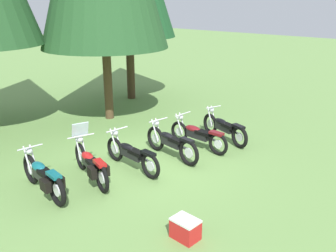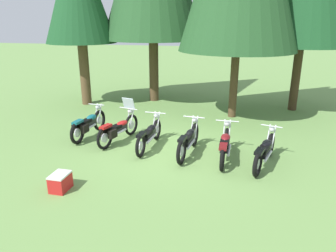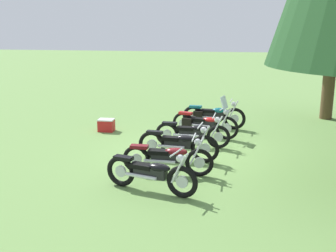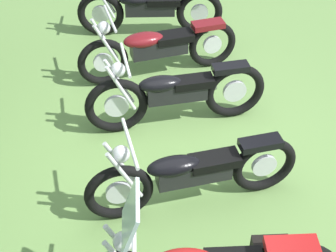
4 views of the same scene
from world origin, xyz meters
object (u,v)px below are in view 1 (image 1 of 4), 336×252
(motorcycle_5, at_px, (224,128))
(picnic_cooler, at_px, (185,229))
(motorcycle_0, at_px, (43,176))
(motorcycle_3, at_px, (171,143))
(motorcycle_2, at_px, (131,154))
(motorcycle_1, at_px, (91,163))
(motorcycle_4, at_px, (198,135))

(motorcycle_5, distance_m, picnic_cooler, 5.50)
(motorcycle_0, height_order, picnic_cooler, motorcycle_0)
(motorcycle_3, bearing_deg, motorcycle_2, 85.01)
(motorcycle_2, bearing_deg, motorcycle_3, -97.73)
(motorcycle_1, relative_size, motorcycle_4, 0.97)
(motorcycle_5, bearing_deg, motorcycle_2, 96.99)
(motorcycle_1, relative_size, motorcycle_3, 0.98)
(motorcycle_0, bearing_deg, motorcycle_2, -96.04)
(motorcycle_2, relative_size, motorcycle_4, 1.00)
(motorcycle_5, bearing_deg, picnic_cooler, 133.59)
(motorcycle_2, relative_size, picnic_cooler, 4.22)
(motorcycle_5, bearing_deg, motorcycle_3, 98.11)
(motorcycle_1, relative_size, picnic_cooler, 4.08)
(motorcycle_0, distance_m, motorcycle_5, 5.96)
(motorcycle_0, bearing_deg, picnic_cooler, -159.39)
(motorcycle_0, distance_m, picnic_cooler, 3.71)
(motorcycle_5, bearing_deg, motorcycle_4, 95.89)
(motorcycle_2, xyz_separation_m, motorcycle_3, (1.31, -0.27, 0.02))
(motorcycle_5, bearing_deg, motorcycle_0, 96.23)
(picnic_cooler, bearing_deg, motorcycle_0, 104.85)
(motorcycle_1, distance_m, motorcycle_3, 2.51)
(motorcycle_1, xyz_separation_m, motorcycle_2, (1.15, -0.25, -0.03))
(motorcycle_1, relative_size, motorcycle_2, 0.97)
(motorcycle_3, bearing_deg, motorcycle_1, 84.76)
(picnic_cooler, bearing_deg, motorcycle_1, 85.87)
(motorcycle_2, bearing_deg, picnic_cooler, 159.78)
(motorcycle_0, relative_size, motorcycle_3, 0.99)
(motorcycle_4, bearing_deg, motorcycle_1, 81.33)
(motorcycle_2, bearing_deg, motorcycle_4, -95.33)
(motorcycle_3, bearing_deg, motorcycle_0, 85.00)
(motorcycle_2, xyz_separation_m, motorcycle_4, (2.40, -0.40, 0.01))
(motorcycle_2, height_order, motorcycle_4, motorcycle_2)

